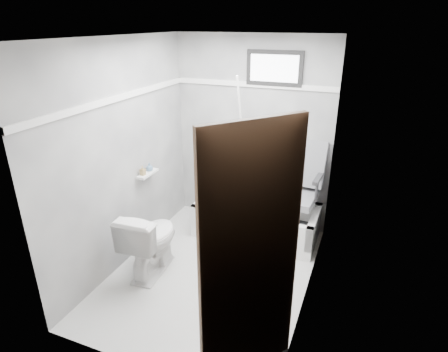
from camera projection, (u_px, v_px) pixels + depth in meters
The scene contains 19 objects.
floor at pixel (212, 272), 4.06m from camera, with size 2.60×2.60×0.00m, color silver.
ceiling at pixel (208, 37), 3.13m from camera, with size 2.60×2.60×0.00m, color silver.
wall_back at pixel (252, 134), 4.71m from camera, with size 2.00×0.02×2.40m, color slate.
wall_front at pixel (132, 237), 2.48m from camera, with size 2.00×0.02×2.40m, color slate.
wall_left at pixel (124, 157), 3.94m from camera, with size 0.02×2.60×2.40m, color slate.
wall_right at pixel (316, 186), 3.25m from camera, with size 0.02×2.60×2.40m, color slate.
bathtub at pixel (256, 220), 4.70m from camera, with size 1.50×0.70×0.42m, color white, non-canonical shape.
office_chair at pixel (292, 190), 4.40m from camera, with size 0.64×0.64×1.11m, color slate, non-canonical shape.
toilet at pixel (151, 240), 3.96m from camera, with size 0.43×0.76×0.75m, color white.
door at pixel (275, 297), 2.24m from camera, with size 0.78×0.78×2.00m, color #51381E, non-canonical shape.
window at pixel (274, 68), 4.29m from camera, with size 0.66×0.04×0.40m, color black, non-canonical shape.
backerboard at pixel (270, 167), 4.77m from camera, with size 1.50×0.02×0.78m, color #4C4C4F.
trim_back at pixel (253, 85), 4.46m from camera, with size 2.00×0.02×0.06m, color white.
trim_left at pixel (118, 98), 3.69m from camera, with size 0.02×2.60×0.06m, color white.
pole at pixel (244, 151), 4.57m from camera, with size 0.02×0.02×1.95m, color white.
shelf at pixel (148, 174), 4.30m from camera, with size 0.10×0.32×0.03m, color white.
soap_bottle_a at pixel (143, 171), 4.21m from camera, with size 0.05×0.05×0.12m, color #997F4C.
soap_bottle_b at pixel (149, 167), 4.33m from camera, with size 0.08×0.08×0.10m, color slate.
faucet at pixel (236, 180), 5.00m from camera, with size 0.26×0.10×0.16m, color silver, non-canonical shape.
Camera 1 is at (1.36, -3.05, 2.53)m, focal length 30.00 mm.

